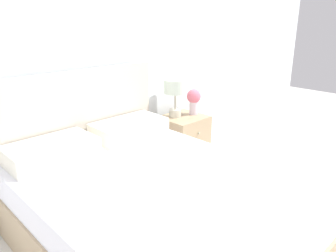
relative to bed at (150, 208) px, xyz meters
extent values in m
plane|color=silver|center=(0.00, 0.93, -0.31)|extent=(12.00, 12.00, 0.00)
cube|color=white|center=(0.00, 1.00, 0.99)|extent=(8.00, 0.06, 2.60)
cube|color=tan|center=(0.00, -0.07, -0.13)|extent=(1.50, 2.00, 0.37)
cube|color=white|center=(0.00, -0.07, 0.16)|extent=(1.47, 1.96, 0.21)
cube|color=beige|center=(0.00, 0.90, 0.27)|extent=(1.53, 0.05, 1.17)
cube|color=white|center=(-0.36, 0.68, 0.33)|extent=(0.63, 0.36, 0.14)
cube|color=white|center=(0.36, 0.68, 0.33)|extent=(0.63, 0.36, 0.14)
cube|color=tan|center=(1.09, 0.71, -0.02)|extent=(0.44, 0.40, 0.59)
sphere|color=#B2AD93|center=(1.09, 0.50, 0.15)|extent=(0.02, 0.02, 0.02)
cylinder|color=beige|center=(1.03, 0.77, 0.32)|extent=(0.12, 0.12, 0.08)
cylinder|color=#B7B29E|center=(1.03, 0.77, 0.44)|extent=(0.02, 0.02, 0.17)
cylinder|color=silver|center=(1.03, 0.77, 0.60)|extent=(0.24, 0.24, 0.14)
cylinder|color=silver|center=(1.23, 0.70, 0.35)|extent=(0.09, 0.09, 0.14)
sphere|color=#E06B7F|center=(1.23, 0.70, 0.47)|extent=(0.15, 0.15, 0.15)
sphere|color=#609356|center=(1.27, 0.70, 0.44)|extent=(0.07, 0.07, 0.07)
camera|label=1|loc=(-1.29, -1.52, 1.29)|focal=35.00mm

